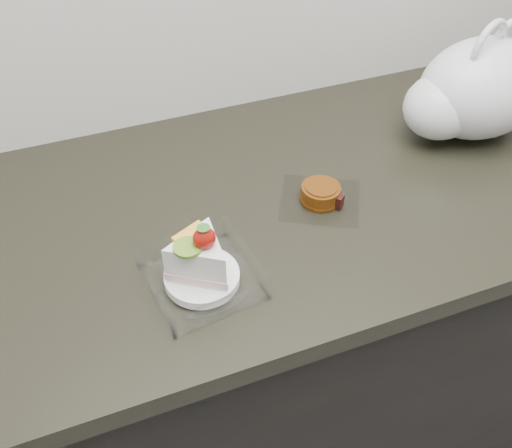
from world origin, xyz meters
TOP-DOWN VIEW (x-y plane):
  - counter at (0.00, 1.69)m, footprint 2.04×0.64m
  - cake_tray at (-0.20, 1.54)m, footprint 0.18×0.18m
  - mooncake_wrap at (0.06, 1.65)m, footprint 0.19×0.18m
  - plastic_bag at (0.42, 1.74)m, footprint 0.32×0.25m

SIDE VIEW (x-z plane):
  - counter at x=0.00m, z-range 0.00..0.90m
  - mooncake_wrap at x=0.06m, z-range 0.90..0.93m
  - cake_tray at x=-0.20m, z-range 0.87..1.00m
  - plastic_bag at x=0.42m, z-range 0.87..1.12m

